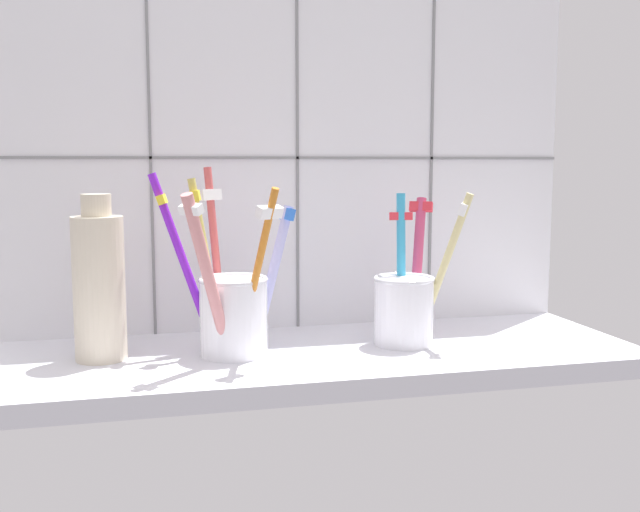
{
  "coord_description": "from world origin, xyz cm",
  "views": [
    {
      "loc": [
        -17.82,
        -71.25,
        20.74
      ],
      "look_at": [
        0.0,
        0.44,
        11.42
      ],
      "focal_mm": 41.98,
      "sensor_mm": 36.0,
      "label": 1
    }
  ],
  "objects": [
    {
      "name": "toothbrush_cup_left",
      "position": [
        -8.96,
        0.33,
        7.03
      ],
      "size": [
        14.49,
        12.05,
        18.25
      ],
      "color": "white",
      "rests_on": "counter_slab"
    },
    {
      "name": "toothbrush_cup_right",
      "position": [
        9.1,
        0.64,
        6.34
      ],
      "size": [
        9.59,
        9.06,
        15.72
      ],
      "color": "white",
      "rests_on": "counter_slab"
    },
    {
      "name": "tile_wall_back",
      "position": [
        -0.0,
        12.0,
        22.5
      ],
      "size": [
        64.0,
        2.2,
        45.0
      ],
      "color": "white",
      "rests_on": "ground"
    },
    {
      "name": "ceramic_vase",
      "position": [
        -21.29,
        1.41,
        9.21
      ],
      "size": [
        4.86,
        4.86,
        15.77
      ],
      "color": "beige",
      "rests_on": "counter_slab"
    },
    {
      "name": "counter_slab",
      "position": [
        0.0,
        0.0,
        1.0
      ],
      "size": [
        64.0,
        22.0,
        2.0
      ],
      "primitive_type": "cube",
      "color": "silver",
      "rests_on": "ground"
    }
  ]
}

